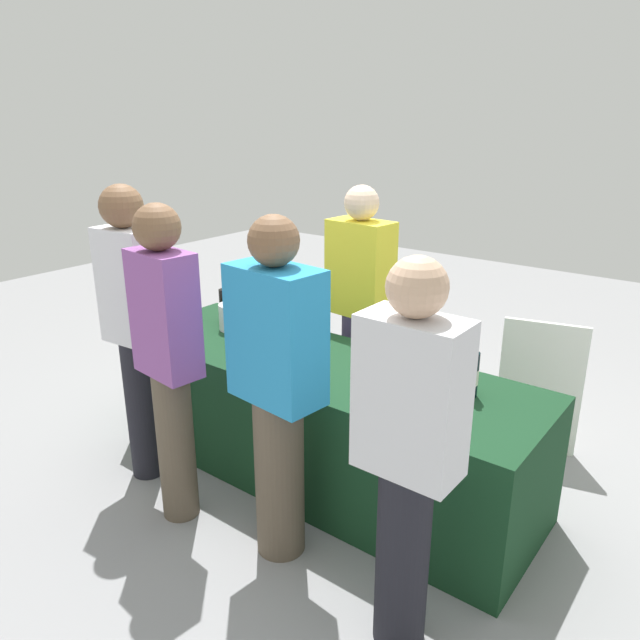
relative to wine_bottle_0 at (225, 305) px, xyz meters
The scene contains 23 objects.
ground_plane 1.29m from the wine_bottle_0, ahead, with size 12.00×12.00×0.00m, color gray.
tasting_table 1.07m from the wine_bottle_0, ahead, with size 2.60×0.84×0.75m, color #14381E.
wine_bottle_0 is the anchor object (origin of this frame).
wine_bottle_1 0.34m from the wine_bottle_0, ahead, with size 0.07×0.07×0.31m.
wine_bottle_2 0.49m from the wine_bottle_0, ahead, with size 0.07×0.07×0.31m.
wine_bottle_3 1.22m from the wine_bottle_0, ahead, with size 0.07×0.07×0.33m.
wine_bottle_4 1.45m from the wine_bottle_0, ahead, with size 0.07×0.07×0.32m.
wine_bottle_5 1.53m from the wine_bottle_0, ahead, with size 0.07×0.07×0.34m.
wine_bottle_6 1.63m from the wine_bottle_0, ahead, with size 0.07×0.07×0.29m.
wine_bottle_7 1.80m from the wine_bottle_0, ahead, with size 0.08×0.08×0.33m.
wine_glass_0 0.42m from the wine_bottle_0, 38.79° to the right, with size 0.07×0.07×0.13m.
wine_glass_1 0.66m from the wine_bottle_0, 30.38° to the right, with size 0.07×0.07×0.13m.
wine_glass_2 0.78m from the wine_bottle_0, 26.19° to the right, with size 0.06×0.06×0.14m.
wine_glass_3 1.00m from the wine_bottle_0, 22.97° to the right, with size 0.06×0.06×0.13m.
wine_glass_4 1.56m from the wine_bottle_0, ahead, with size 0.07×0.07×0.14m.
wine_glass_5 1.87m from the wine_bottle_0, 10.29° to the right, with size 0.06×0.06×0.13m.
ice_bucket 0.18m from the wine_bottle_0, 25.48° to the right, with size 0.19×0.19×0.17m, color silver.
server_pouring 0.91m from the wine_bottle_0, 33.24° to the left, with size 0.44×0.27×1.67m.
guest_0 0.80m from the wine_bottle_0, 83.44° to the right, with size 0.36×0.23×1.74m.
guest_1 1.09m from the wine_bottle_0, 58.92° to the right, with size 0.38×0.23×1.70m.
guest_2 1.43m from the wine_bottle_0, 34.29° to the right, with size 0.46×0.28×1.69m.
guest_3 2.14m from the wine_bottle_0, 25.45° to the right, with size 0.39×0.22×1.64m.
menu_board 2.13m from the wine_bottle_0, 26.50° to the left, with size 0.51×0.03×0.87m, color white.
Camera 1 is at (1.94, -2.53, 2.09)m, focal length 33.86 mm.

